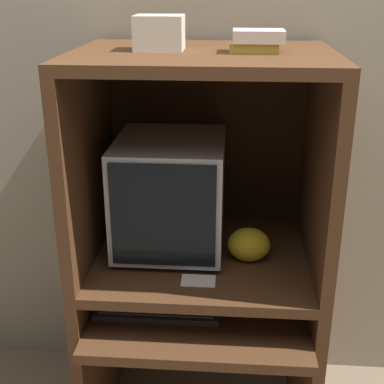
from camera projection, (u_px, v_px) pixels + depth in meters
wall_back at (208, 83)px, 2.08m from camera, size 6.00×0.06×2.60m
desk_base at (200, 347)px, 2.02m from camera, size 0.83×0.73×0.60m
desk_monitor_shelf at (202, 263)px, 1.94m from camera, size 0.83×0.65×0.15m
hutch_upper at (203, 129)px, 1.79m from camera, size 0.83×0.65×0.72m
crt_monitor at (170, 193)px, 1.91m from camera, size 0.38×0.44×0.41m
keyboard at (158, 309)px, 1.85m from camera, size 0.43×0.14×0.03m
mouse at (239, 311)px, 1.84m from camera, size 0.06×0.04×0.03m
snack_bag at (249, 245)px, 1.87m from camera, size 0.15×0.11×0.12m
book_stack at (257, 41)px, 1.61m from camera, size 0.16×0.12×0.07m
paper_card at (200, 281)px, 1.75m from camera, size 0.11×0.07×0.00m
storage_box at (159, 33)px, 1.65m from camera, size 0.15×0.13×0.11m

